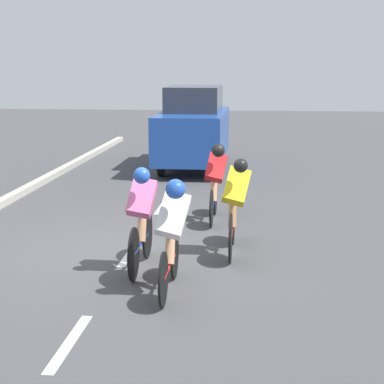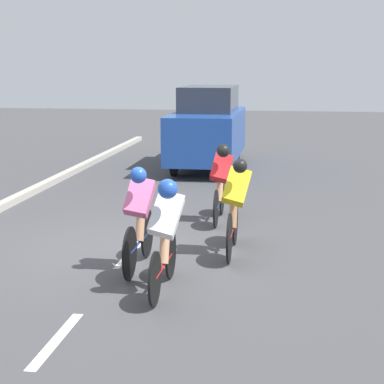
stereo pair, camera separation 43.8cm
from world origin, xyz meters
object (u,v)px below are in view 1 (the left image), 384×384
at_px(cyclist_yellow, 235,204).
at_px(support_car, 194,127).
at_px(cyclist_white, 172,232).
at_px(cyclist_red, 215,180).
at_px(cyclist_pink, 142,216).

relative_size(cyclist_yellow, support_car, 0.38).
relative_size(cyclist_yellow, cyclist_white, 1.02).
bearing_deg(cyclist_white, cyclist_red, -94.20).
relative_size(cyclist_pink, support_car, 0.39).
relative_size(cyclist_white, support_car, 0.37).
distance_m(cyclist_pink, cyclist_red, 2.99).
distance_m(cyclist_white, support_car, 9.86).
relative_size(cyclist_red, cyclist_white, 0.98).
bearing_deg(cyclist_pink, cyclist_yellow, -143.51).
bearing_deg(cyclist_white, cyclist_yellow, -111.30).
xyz_separation_m(cyclist_white, support_car, (0.72, -9.83, 0.30)).
bearing_deg(cyclist_white, cyclist_pink, -58.74).
xyz_separation_m(cyclist_pink, support_car, (0.19, -8.95, 0.33)).
xyz_separation_m(cyclist_yellow, cyclist_red, (0.42, -1.96, 0.00)).
xyz_separation_m(cyclist_yellow, cyclist_pink, (1.23, 0.91, 0.00)).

